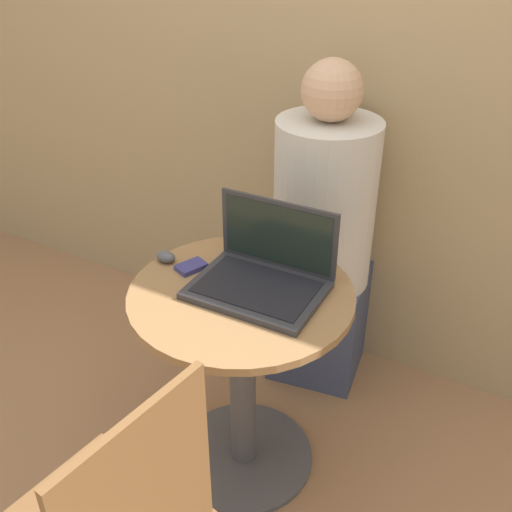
{
  "coord_description": "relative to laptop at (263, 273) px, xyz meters",
  "views": [
    {
      "loc": [
        0.72,
        -1.23,
        1.69
      ],
      "look_at": [
        0.02,
        0.05,
        0.8
      ],
      "focal_mm": 42.0,
      "sensor_mm": 36.0,
      "label": 1
    }
  ],
  "objects": [
    {
      "name": "ground_plane",
      "position": [
        -0.04,
        -0.06,
        -0.75
      ],
      "size": [
        12.0,
        12.0,
        0.0
      ],
      "primitive_type": "plane",
      "color": "#9E704C"
    },
    {
      "name": "back_wall",
      "position": [
        -0.04,
        0.71,
        0.55
      ],
      "size": [
        7.0,
        0.05,
        2.6
      ],
      "color": "tan",
      "rests_on": "ground_plane"
    },
    {
      "name": "round_table",
      "position": [
        -0.04,
        -0.06,
        -0.29
      ],
      "size": [
        0.66,
        0.66,
        0.7
      ],
      "color": "#4C4C51",
      "rests_on": "ground_plane"
    },
    {
      "name": "laptop",
      "position": [
        0.0,
        0.0,
        0.0
      ],
      "size": [
        0.38,
        0.28,
        0.24
      ],
      "color": "#2D2D33",
      "rests_on": "round_table"
    },
    {
      "name": "cell_phone",
      "position": [
        -0.24,
        -0.02,
        -0.04
      ],
      "size": [
        0.09,
        0.1,
        0.02
      ],
      "color": "navy",
      "rests_on": "round_table"
    },
    {
      "name": "computer_mouse",
      "position": [
        -0.33,
        -0.03,
        -0.03
      ],
      "size": [
        0.06,
        0.05,
        0.03
      ],
      "color": "#4C4C51",
      "rests_on": "round_table"
    },
    {
      "name": "person_seated",
      "position": [
        -0.02,
        0.54,
        -0.23
      ],
      "size": [
        0.41,
        0.57,
        1.26
      ],
      "color": "#3D4766",
      "rests_on": "ground_plane"
    }
  ]
}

